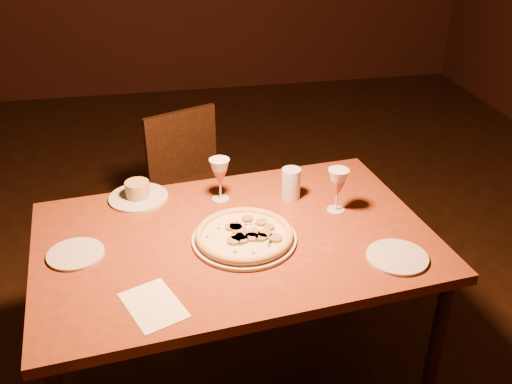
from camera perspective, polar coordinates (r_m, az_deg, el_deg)
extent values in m
plane|color=black|center=(2.69, -6.88, -15.23)|extent=(7.00, 7.00, 0.00)
cube|color=brown|center=(2.05, -2.16, -4.87)|extent=(1.48, 1.04, 0.04)
cylinder|color=black|center=(2.55, -18.49, -9.18)|extent=(0.05, 0.05, 0.71)
cylinder|color=black|center=(2.24, 17.35, -15.28)|extent=(0.05, 0.05, 0.71)
cylinder|color=black|center=(2.76, 8.80, -4.70)|extent=(0.05, 0.05, 0.71)
cube|color=black|center=(2.96, -5.59, -0.25)|extent=(0.52, 0.52, 0.04)
cube|color=black|center=(3.01, -7.47, 4.65)|extent=(0.38, 0.18, 0.38)
cylinder|color=black|center=(2.90, -6.66, -6.27)|extent=(0.03, 0.03, 0.41)
cylinder|color=black|center=(3.14, -9.38, -3.36)|extent=(0.03, 0.03, 0.41)
cylinder|color=black|center=(3.02, -1.24, -4.35)|extent=(0.03, 0.03, 0.41)
cylinder|color=black|center=(3.26, -4.27, -1.71)|extent=(0.03, 0.03, 0.41)
cylinder|color=silver|center=(2.01, -1.18, -4.73)|extent=(0.37, 0.37, 0.01)
cylinder|color=beige|center=(2.01, -1.18, -4.41)|extent=(0.34, 0.34, 0.01)
torus|color=#DDB260|center=(2.00, -1.18, -4.25)|extent=(0.35, 0.35, 0.03)
cylinder|color=silver|center=(2.31, -11.68, -0.53)|extent=(0.23, 0.23, 0.01)
cylinder|color=tan|center=(2.30, -11.77, 0.27)|extent=(0.10, 0.10, 0.06)
cylinder|color=silver|center=(2.25, 3.52, 0.85)|extent=(0.08, 0.08, 0.13)
cylinder|color=silver|center=(2.04, -17.59, -5.93)|extent=(0.19, 0.19, 0.01)
cylinder|color=silver|center=(1.99, 13.94, -6.33)|extent=(0.21, 0.21, 0.01)
cube|color=white|center=(1.77, -10.22, -11.07)|extent=(0.22, 0.25, 0.00)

